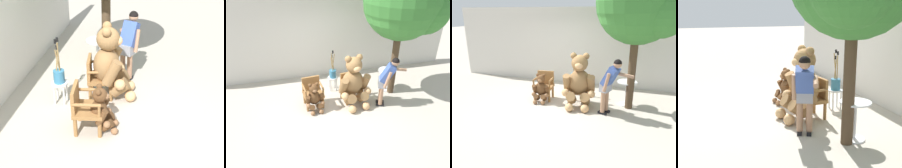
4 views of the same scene
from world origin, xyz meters
TOP-DOWN VIEW (x-y plane):
  - ground_plane at (0.00, 0.00)m, footprint 60.00×60.00m
  - wooden_chair_left at (-0.59, 0.48)m, footprint 0.60×0.57m
  - wooden_chair_right at (0.58, 0.48)m, footprint 0.62×0.59m
  - teddy_bear_large at (0.59, 0.21)m, footprint 0.95×0.94m
  - teddy_bear_small at (-0.58, 0.19)m, footprint 0.53×0.52m
  - person_visitor at (1.47, -0.06)m, footprint 0.86×0.48m
  - white_stool at (0.19, 1.18)m, footprint 0.34×0.34m
  - brush_bucket at (0.19, 1.18)m, footprint 0.22×0.22m
  - round_side_table at (1.89, 0.73)m, footprint 0.56×0.56m

SIDE VIEW (x-z plane):
  - ground_plane at x=0.00m, z-range 0.00..0.00m
  - white_stool at x=0.19m, z-range 0.13..0.59m
  - teddy_bear_small at x=-0.58m, z-range -0.01..0.87m
  - round_side_table at x=1.89m, z-range 0.09..0.81m
  - wooden_chair_left at x=-0.59m, z-range 0.03..0.89m
  - wooden_chair_right at x=0.58m, z-range 0.03..0.89m
  - brush_bucket at x=0.19m, z-range 0.17..1.11m
  - teddy_bear_large at x=0.59m, z-range -0.02..1.54m
  - person_visitor at x=1.47m, z-range 0.15..1.67m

